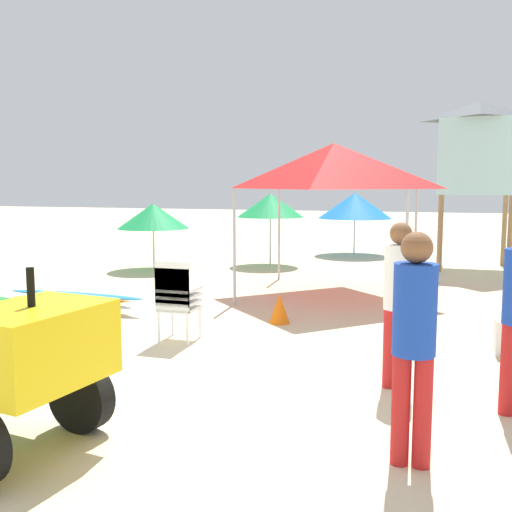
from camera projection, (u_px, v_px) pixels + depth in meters
The scene contains 11 objects.
ground at pixel (180, 394), 6.05m from camera, with size 80.00×80.00×0.00m, color beige.
stacked_plastic_chairs at pixel (176, 294), 7.96m from camera, with size 0.48×0.48×1.11m.
surfboard_pile at pixel (70, 301), 9.95m from camera, with size 2.78×0.78×0.32m.
lifeguard_near_left at pixel (399, 294), 6.12m from camera, with size 0.32×0.32×1.74m.
lifeguard_near_center at pixel (414, 333), 4.41m from camera, with size 0.32×0.32×1.78m.
popup_canopy at pixel (334, 166), 11.15m from camera, with size 2.96×2.96×2.87m.
lifeguard_tower at pixel (477, 148), 14.57m from camera, with size 1.98×1.98×4.10m.
beach_umbrella_left at pixel (153, 216), 14.65m from camera, with size 1.76×1.76×1.63m.
beach_umbrella_mid at pixel (270, 205), 15.46m from camera, with size 1.74×1.74×1.86m.
beach_umbrella_far at pixel (355, 205), 17.67m from camera, with size 2.18×2.18×1.85m.
traffic_cone_far at pixel (279, 308), 9.10m from camera, with size 0.32×0.32×0.45m, color orange.
Camera 1 is at (2.51, -5.32, 2.13)m, focal length 41.88 mm.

